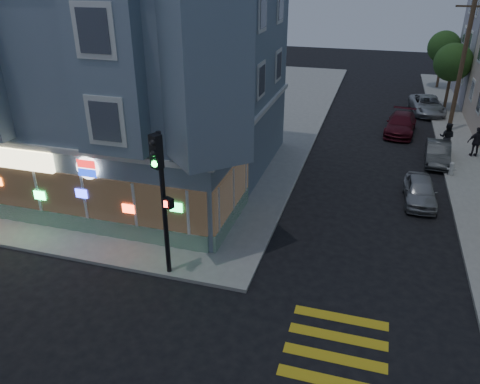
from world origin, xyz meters
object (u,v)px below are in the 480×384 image
at_px(parked_car_b, 438,153).
at_px(traffic_signal, 161,183).
at_px(pedestrian_b, 477,142).
at_px(parked_car_c, 401,124).
at_px(parked_car_a, 420,191).
at_px(utility_pole, 462,65).
at_px(street_tree_near, 453,62).
at_px(parked_car_d, 427,105).
at_px(pedestrian_a, 447,137).
at_px(fire_hydrant, 452,168).
at_px(street_tree_far, 444,47).

bearing_deg(parked_car_b, traffic_signal, -122.27).
distance_m(pedestrian_b, parked_car_b, 2.76).
bearing_deg(parked_car_c, parked_car_a, -79.43).
relative_size(utility_pole, parked_car_a, 2.38).
xyz_separation_m(street_tree_near, parked_car_d, (-1.50, -1.34, -3.24)).
relative_size(pedestrian_a, fire_hydrant, 2.38).
bearing_deg(parked_car_a, street_tree_near, 79.82).
bearing_deg(parked_car_d, fire_hydrant, -94.61).
bearing_deg(traffic_signal, street_tree_far, 94.87).
bearing_deg(utility_pole, pedestrian_a, -98.73).
bearing_deg(pedestrian_a, parked_car_a, 94.87).
xyz_separation_m(pedestrian_b, parked_car_a, (-3.57, -7.35, -0.44)).
bearing_deg(parked_car_c, street_tree_far, 82.98).
height_order(utility_pole, parked_car_b, utility_pole).
relative_size(pedestrian_a, parked_car_d, 0.38).
bearing_deg(fire_hydrant, traffic_signal, -130.85).
height_order(utility_pole, pedestrian_a, utility_pole).
relative_size(street_tree_near, traffic_signal, 0.92).
xyz_separation_m(pedestrian_a, traffic_signal, (-11.51, -17.29, 2.94)).
relative_size(utility_pole, street_tree_far, 1.70).
relative_size(pedestrian_b, parked_car_a, 0.50).
bearing_deg(pedestrian_a, pedestrian_b, -175.07).
bearing_deg(parked_car_b, parked_car_c, 115.01).
distance_m(pedestrian_b, fire_hydrant, 3.99).
bearing_deg(parked_car_c, traffic_signal, -106.86).
bearing_deg(parked_car_d, parked_car_c, -116.82).
bearing_deg(parked_car_b, parked_car_a, -99.15).
xyz_separation_m(pedestrian_a, fire_hydrant, (0.00, -3.98, -0.52)).
xyz_separation_m(parked_car_c, parked_car_d, (2.10, 5.89, 0.00)).
xyz_separation_m(pedestrian_b, parked_car_b, (-2.30, -1.46, -0.44)).
relative_size(pedestrian_b, traffic_signal, 0.33).
bearing_deg(parked_car_c, pedestrian_b, -34.05).
distance_m(parked_car_a, parked_car_b, 6.02).
bearing_deg(utility_pole, street_tree_far, 89.18).
distance_m(street_tree_far, parked_car_a, 26.67).
height_order(parked_car_b, parked_car_c, parked_car_c).
xyz_separation_m(utility_pole, parked_car_d, (-1.30, 4.66, -4.10)).
bearing_deg(traffic_signal, parked_car_d, 91.60).
bearing_deg(parked_car_a, parked_car_d, 84.14).
height_order(parked_car_b, parked_car_d, parked_car_d).
distance_m(pedestrian_a, parked_car_c, 4.30).
relative_size(parked_car_c, fire_hydrant, 6.02).
xyz_separation_m(street_tree_near, parked_car_c, (-3.60, -7.23, -3.24)).
bearing_deg(traffic_signal, parked_car_a, 68.63).
distance_m(parked_car_b, parked_car_c, 5.61).
distance_m(parked_car_b, traffic_signal, 19.19).
bearing_deg(street_tree_far, parked_car_b, -94.20).
distance_m(utility_pole, street_tree_far, 14.03).
height_order(street_tree_far, parked_car_b, street_tree_far).
bearing_deg(parked_car_d, pedestrian_b, -83.78).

